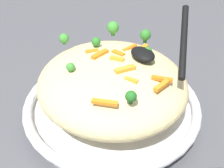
% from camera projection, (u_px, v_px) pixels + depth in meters
% --- Properties ---
extents(ground_plane, '(2.40, 2.40, 0.00)m').
position_uv_depth(ground_plane, '(112.00, 113.00, 0.59)').
color(ground_plane, '#4C4C51').
extents(serving_bowl, '(0.37, 0.37, 0.04)m').
position_uv_depth(serving_bowl, '(112.00, 105.00, 0.58)').
color(serving_bowl, silver).
rests_on(serving_bowl, ground_plane).
extents(pasta_mound, '(0.31, 0.30, 0.10)m').
position_uv_depth(pasta_mound, '(112.00, 82.00, 0.54)').
color(pasta_mound, '#DBC689').
rests_on(pasta_mound, serving_bowl).
extents(carrot_piece_0, '(0.03, 0.02, 0.01)m').
position_uv_depth(carrot_piece_0, '(117.00, 59.00, 0.51)').
color(carrot_piece_0, orange).
rests_on(carrot_piece_0, pasta_mound).
extents(carrot_piece_1, '(0.03, 0.03, 0.01)m').
position_uv_depth(carrot_piece_1, '(162.00, 79.00, 0.47)').
color(carrot_piece_1, orange).
rests_on(carrot_piece_1, pasta_mound).
extents(carrot_piece_2, '(0.02, 0.04, 0.01)m').
position_uv_depth(carrot_piece_2, '(100.00, 54.00, 0.53)').
color(carrot_piece_2, orange).
rests_on(carrot_piece_2, pasta_mound).
extents(carrot_piece_3, '(0.04, 0.04, 0.01)m').
position_uv_depth(carrot_piece_3, '(105.00, 102.00, 0.42)').
color(carrot_piece_3, orange).
rests_on(carrot_piece_3, pasta_mound).
extents(carrot_piece_4, '(0.01, 0.04, 0.01)m').
position_uv_depth(carrot_piece_4, '(125.00, 69.00, 0.49)').
color(carrot_piece_4, orange).
rests_on(carrot_piece_4, pasta_mound).
extents(carrot_piece_5, '(0.02, 0.04, 0.01)m').
position_uv_depth(carrot_piece_5, '(129.00, 48.00, 0.56)').
color(carrot_piece_5, orange).
rests_on(carrot_piece_5, pasta_mound).
extents(carrot_piece_6, '(0.02, 0.04, 0.01)m').
position_uv_depth(carrot_piece_6, '(162.00, 86.00, 0.46)').
color(carrot_piece_6, orange).
rests_on(carrot_piece_6, pasta_mound).
extents(carrot_piece_7, '(0.02, 0.03, 0.01)m').
position_uv_depth(carrot_piece_7, '(92.00, 51.00, 0.55)').
color(carrot_piece_7, orange).
rests_on(carrot_piece_7, pasta_mound).
extents(carrot_piece_8, '(0.03, 0.02, 0.01)m').
position_uv_depth(carrot_piece_8, '(118.00, 53.00, 0.53)').
color(carrot_piece_8, orange).
rests_on(carrot_piece_8, pasta_mound).
extents(carrot_piece_9, '(0.02, 0.04, 0.01)m').
position_uv_depth(carrot_piece_9, '(141.00, 49.00, 0.56)').
color(carrot_piece_9, orange).
rests_on(carrot_piece_9, pasta_mound).
extents(carrot_piece_10, '(0.03, 0.02, 0.01)m').
position_uv_depth(carrot_piece_10, '(132.00, 80.00, 0.47)').
color(carrot_piece_10, orange).
rests_on(carrot_piece_10, pasta_mound).
extents(broccoli_floret_0, '(0.02, 0.02, 0.02)m').
position_uv_depth(broccoli_floret_0, '(64.00, 39.00, 0.58)').
color(broccoli_floret_0, '#377928').
rests_on(broccoli_floret_0, pasta_mound).
extents(broccoli_floret_1, '(0.02, 0.02, 0.02)m').
position_uv_depth(broccoli_floret_1, '(96.00, 42.00, 0.56)').
color(broccoli_floret_1, '#296820').
rests_on(broccoli_floret_1, pasta_mound).
extents(broccoli_floret_2, '(0.02, 0.02, 0.02)m').
position_uv_depth(broccoli_floret_2, '(71.00, 67.00, 0.49)').
color(broccoli_floret_2, '#377928').
rests_on(broccoli_floret_2, pasta_mound).
extents(broccoli_floret_3, '(0.02, 0.02, 0.03)m').
position_uv_depth(broccoli_floret_3, '(145.00, 35.00, 0.58)').
color(broccoli_floret_3, '#296820').
rests_on(broccoli_floret_3, pasta_mound).
extents(broccoli_floret_4, '(0.02, 0.02, 0.02)m').
position_uv_depth(broccoli_floret_4, '(147.00, 52.00, 0.52)').
color(broccoli_floret_4, '#296820').
rests_on(broccoli_floret_4, pasta_mound).
extents(broccoli_floret_5, '(0.02, 0.02, 0.02)m').
position_uv_depth(broccoli_floret_5, '(131.00, 97.00, 0.42)').
color(broccoli_floret_5, '#205B1C').
rests_on(broccoli_floret_5, pasta_mound).
extents(broccoli_floret_6, '(0.03, 0.03, 0.03)m').
position_uv_depth(broccoli_floret_6, '(113.00, 28.00, 0.61)').
color(broccoli_floret_6, '#377928').
rests_on(broccoli_floret_6, pasta_mound).
extents(serving_spoon, '(0.14, 0.13, 0.09)m').
position_uv_depth(serving_spoon, '(157.00, 49.00, 0.50)').
color(serving_spoon, black).
rests_on(serving_spoon, pasta_mound).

